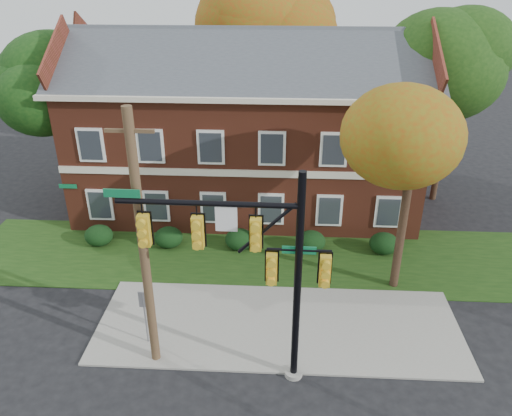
# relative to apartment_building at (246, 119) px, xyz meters

# --- Properties ---
(ground) EXTENTS (120.00, 120.00, 0.00)m
(ground) POSITION_rel_apartment_building_xyz_m (2.00, -11.95, -4.99)
(ground) COLOR black
(ground) RESTS_ON ground
(sidewalk) EXTENTS (14.00, 5.00, 0.08)m
(sidewalk) POSITION_rel_apartment_building_xyz_m (2.00, -10.95, -4.95)
(sidewalk) COLOR gray
(sidewalk) RESTS_ON ground
(grass_strip) EXTENTS (30.00, 6.00, 0.04)m
(grass_strip) POSITION_rel_apartment_building_xyz_m (2.00, -5.95, -4.97)
(grass_strip) COLOR #193811
(grass_strip) RESTS_ON ground
(apartment_building) EXTENTS (18.80, 8.80, 9.74)m
(apartment_building) POSITION_rel_apartment_building_xyz_m (0.00, 0.00, 0.00)
(apartment_building) COLOR maroon
(apartment_building) RESTS_ON ground
(hedge_far_left) EXTENTS (1.40, 1.26, 1.05)m
(hedge_far_left) POSITION_rel_apartment_building_xyz_m (-7.00, -5.25, -4.46)
(hedge_far_left) COLOR black
(hedge_far_left) RESTS_ON ground
(hedge_left) EXTENTS (1.40, 1.26, 1.05)m
(hedge_left) POSITION_rel_apartment_building_xyz_m (-3.50, -5.25, -4.46)
(hedge_left) COLOR black
(hedge_left) RESTS_ON ground
(hedge_center) EXTENTS (1.40, 1.26, 1.05)m
(hedge_center) POSITION_rel_apartment_building_xyz_m (0.00, -5.25, -4.46)
(hedge_center) COLOR black
(hedge_center) RESTS_ON ground
(hedge_right) EXTENTS (1.40, 1.26, 1.05)m
(hedge_right) POSITION_rel_apartment_building_xyz_m (3.50, -5.25, -4.46)
(hedge_right) COLOR black
(hedge_right) RESTS_ON ground
(hedge_far_right) EXTENTS (1.40, 1.26, 1.05)m
(hedge_far_right) POSITION_rel_apartment_building_xyz_m (7.00, -5.25, -4.46)
(hedge_far_right) COLOR black
(hedge_far_right) RESTS_ON ground
(tree_near_right) EXTENTS (4.50, 4.25, 8.58)m
(tree_near_right) POSITION_rel_apartment_building_xyz_m (7.22, -8.09, 1.68)
(tree_near_right) COLOR black
(tree_near_right) RESTS_ON ground
(tree_left_rear) EXTENTS (5.40, 5.10, 8.88)m
(tree_left_rear) POSITION_rel_apartment_building_xyz_m (-9.73, -1.12, 1.69)
(tree_left_rear) COLOR black
(tree_left_rear) RESTS_ON ground
(tree_right_rear) EXTENTS (6.30, 5.95, 10.62)m
(tree_right_rear) POSITION_rel_apartment_building_xyz_m (11.31, 0.86, 3.13)
(tree_right_rear) COLOR black
(tree_right_rear) RESTS_ON ground
(tree_far_rear) EXTENTS (6.84, 6.46, 11.52)m
(tree_far_rear) POSITION_rel_apartment_building_xyz_m (1.34, 7.84, 3.86)
(tree_far_rear) COLOR black
(tree_far_rear) RESTS_ON ground
(traffic_signal) EXTENTS (6.80, 0.61, 7.59)m
(traffic_signal) POSITION_rel_apartment_building_xyz_m (1.20, -13.43, -0.28)
(traffic_signal) COLOR gray
(traffic_signal) RESTS_ON ground
(utility_pole) EXTENTS (1.44, 0.31, 9.22)m
(utility_pole) POSITION_rel_apartment_building_xyz_m (-2.33, -12.95, -0.31)
(utility_pole) COLOR brown
(utility_pole) RESTS_ON ground
(sign_post) EXTENTS (0.34, 0.07, 2.31)m
(sign_post) POSITION_rel_apartment_building_xyz_m (-2.82, -12.14, -3.42)
(sign_post) COLOR slate
(sign_post) RESTS_ON ground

